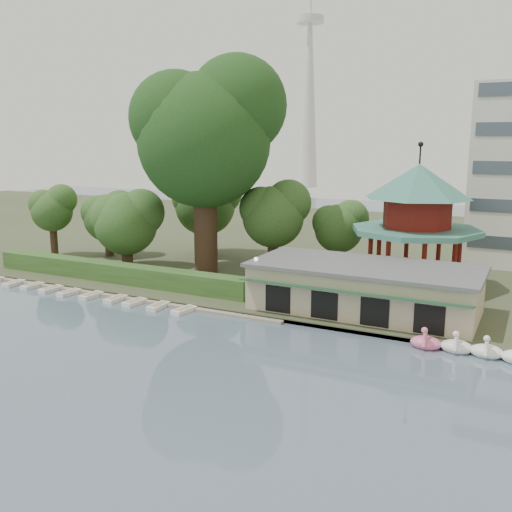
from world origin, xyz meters
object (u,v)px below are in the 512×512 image
Objects in this scene: dock at (118,295)px; big_tree at (207,129)px; pavilion at (417,213)px; boathouse at (364,287)px.

big_tree is at bearing 73.88° from dock.
dock is at bearing -148.34° from pavilion.
dock is at bearing -167.76° from boathouse.
pavilion is (2.00, 10.03, 5.11)m from boathouse.
big_tree is (-18.81, 6.25, 12.97)m from boathouse.
dock is at bearing -106.12° from big_tree.
pavilion is 0.60× the size of big_tree.
pavilion is at bearing 31.66° from dock.
pavilion reaches higher than boathouse.
big_tree reaches higher than dock.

